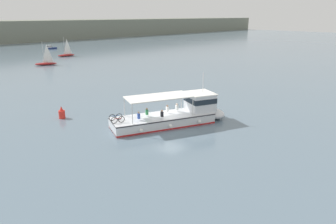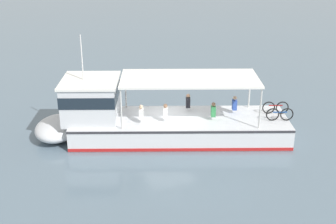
{
  "view_description": "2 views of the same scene",
  "coord_description": "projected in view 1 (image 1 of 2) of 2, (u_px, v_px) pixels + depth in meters",
  "views": [
    {
      "loc": [
        -21.88,
        -21.4,
        11.19
      ],
      "look_at": [
        0.17,
        0.44,
        1.4
      ],
      "focal_mm": 33.16,
      "sensor_mm": 36.0,
      "label": 1
    },
    {
      "loc": [
        8.08,
        19.4,
        9.83
      ],
      "look_at": [
        0.17,
        0.44,
        1.4
      ],
      "focal_mm": 47.48,
      "sensor_mm": 36.0,
      "label": 2
    }
  ],
  "objects": [
    {
      "name": "sailboat_near_starboard",
      "position": [
        46.0,
        63.0,
        71.48
      ],
      "size": [
        4.95,
        3.26,
        5.4
      ],
      "color": "maroon",
      "rests_on": "ground"
    },
    {
      "name": "ground_plane",
      "position": [
        170.0,
        126.0,
        32.56
      ],
      "size": [
        400.0,
        400.0,
        0.0
      ],
      "primitive_type": "plane",
      "color": "slate"
    },
    {
      "name": "motorboat_near_port",
      "position": [
        50.0,
        47.0,
        104.39
      ],
      "size": [
        3.83,
        2.54,
        1.26
      ],
      "color": "navy",
      "rests_on": "ground"
    },
    {
      "name": "ferry_main",
      "position": [
        177.0,
        114.0,
        33.05
      ],
      "size": [
        12.94,
        7.62,
        5.32
      ],
      "color": "silver",
      "rests_on": "ground"
    },
    {
      "name": "channel_buoy",
      "position": [
        62.0,
        113.0,
        34.81
      ],
      "size": [
        0.7,
        0.7,
        1.4
      ],
      "color": "red",
      "rests_on": "ground"
    },
    {
      "name": "sailboat_far_right",
      "position": [
        66.0,
        54.0,
        86.47
      ],
      "size": [
        4.91,
        1.84,
        5.4
      ],
      "color": "maroon",
      "rests_on": "ground"
    }
  ]
}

